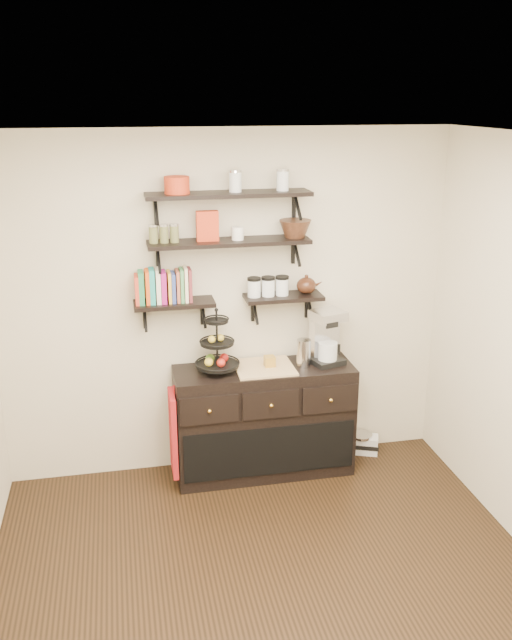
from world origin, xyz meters
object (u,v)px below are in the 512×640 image
object	(u,v)px
coffee_maker	(326,337)
radio	(361,443)
sideboard	(264,420)
fruit_stand	(217,351)

from	to	relation	value
coffee_maker	radio	bearing A→B (deg)	-2.49
coffee_maker	sideboard	bearing A→B (deg)	166.79
fruit_stand	coffee_maker	world-z (taller)	fruit_stand
coffee_maker	radio	size ratio (longest dim) A/B	1.38
fruit_stand	coffee_maker	xyz separation A→B (m)	(0.87, 0.03, 0.04)
fruit_stand	radio	xyz separation A→B (m)	(1.24, 0.12, -0.98)
fruit_stand	sideboard	bearing A→B (deg)	-0.54
fruit_stand	coffee_maker	distance (m)	0.87
sideboard	radio	world-z (taller)	sideboard
fruit_stand	coffee_maker	size ratio (longest dim) A/B	1.12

